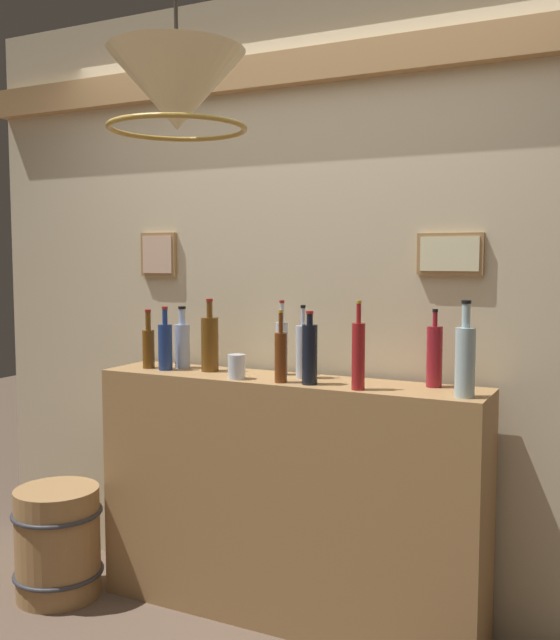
% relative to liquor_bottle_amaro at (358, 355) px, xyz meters
% --- Properties ---
extents(panelled_rear_partition, '(3.54, 0.15, 2.71)m').
position_rel_liquor_bottle_amaro_xyz_m(panelled_rear_partition, '(-0.36, 0.35, 0.24)').
color(panelled_rear_partition, beige).
rests_on(panelled_rear_partition, ground).
extents(bar_shelf_unit, '(1.69, 0.33, 1.04)m').
position_rel_liquor_bottle_amaro_xyz_m(bar_shelf_unit, '(-0.36, 0.11, -0.66)').
color(bar_shelf_unit, '#9E7547').
rests_on(bar_shelf_unit, ground).
extents(liquor_bottle_amaro, '(0.05, 0.05, 0.34)m').
position_rel_liquor_bottle_amaro_xyz_m(liquor_bottle_amaro, '(0.00, 0.00, 0.00)').
color(liquor_bottle_amaro, maroon).
rests_on(liquor_bottle_amaro, bar_shelf_unit).
extents(liquor_bottle_rye, '(0.08, 0.08, 0.32)m').
position_rel_liquor_bottle_amaro_xyz_m(liquor_bottle_rye, '(-0.75, 0.13, -0.01)').
color(liquor_bottle_rye, brown).
rests_on(liquor_bottle_rye, bar_shelf_unit).
extents(liquor_bottle_mezcal, '(0.05, 0.05, 0.30)m').
position_rel_liquor_bottle_amaro_xyz_m(liquor_bottle_mezcal, '(-0.34, 0.01, -0.03)').
color(liquor_bottle_mezcal, brown).
rests_on(liquor_bottle_mezcal, bar_shelf_unit).
extents(liquor_bottle_bourbon, '(0.06, 0.06, 0.27)m').
position_rel_liquor_bottle_amaro_xyz_m(liquor_bottle_bourbon, '(-1.05, 0.08, -0.03)').
color(liquor_bottle_bourbon, brown).
rests_on(liquor_bottle_bourbon, bar_shelf_unit).
extents(liquor_bottle_gin, '(0.06, 0.06, 0.31)m').
position_rel_liquor_bottle_amaro_xyz_m(liquor_bottle_gin, '(0.25, 0.19, -0.01)').
color(liquor_bottle_gin, maroon).
rests_on(liquor_bottle_gin, bar_shelf_unit).
extents(liquor_bottle_vodka, '(0.06, 0.06, 0.29)m').
position_rel_liquor_bottle_amaro_xyz_m(liquor_bottle_vodka, '(-0.22, 0.02, -0.01)').
color(liquor_bottle_vodka, black).
rests_on(liquor_bottle_vodka, bar_shelf_unit).
extents(liquor_bottle_scotch, '(0.07, 0.07, 0.28)m').
position_rel_liquor_bottle_amaro_xyz_m(liquor_bottle_scotch, '(-0.91, 0.16, -0.02)').
color(liquor_bottle_scotch, '#A4B7DD').
rests_on(liquor_bottle_scotch, bar_shelf_unit).
extents(liquor_bottle_brandy, '(0.06, 0.06, 0.29)m').
position_rel_liquor_bottle_amaro_xyz_m(liquor_bottle_brandy, '(-0.95, 0.07, -0.02)').
color(liquor_bottle_brandy, navy).
rests_on(liquor_bottle_brandy, bar_shelf_unit).
extents(liquor_bottle_port, '(0.07, 0.07, 0.35)m').
position_rel_liquor_bottle_amaro_xyz_m(liquor_bottle_port, '(0.40, 0.03, 0.00)').
color(liquor_bottle_port, '#A4C0C4').
rests_on(liquor_bottle_port, bar_shelf_unit).
extents(liquor_bottle_rum, '(0.05, 0.05, 0.32)m').
position_rel_liquor_bottle_amaro_xyz_m(liquor_bottle_rum, '(-0.42, 0.19, -0.01)').
color(liquor_bottle_rum, silver).
rests_on(liquor_bottle_rum, bar_shelf_unit).
extents(liquor_bottle_vermouth, '(0.06, 0.06, 0.31)m').
position_rel_liquor_bottle_amaro_xyz_m(liquor_bottle_vermouth, '(-0.30, 0.15, -0.02)').
color(liquor_bottle_vermouth, silver).
rests_on(liquor_bottle_vermouth, bar_shelf_unit).
extents(glass_tumbler_rocks, '(0.07, 0.07, 0.10)m').
position_rel_liquor_bottle_amaro_xyz_m(glass_tumbler_rocks, '(-0.54, 0.01, -0.08)').
color(glass_tumbler_rocks, silver).
rests_on(glass_tumbler_rocks, bar_shelf_unit).
extents(pendant_lamp, '(0.43, 0.43, 0.63)m').
position_rel_liquor_bottle_amaro_xyz_m(pendant_lamp, '(-0.33, -0.71, 0.87)').
color(pendant_lamp, beige).
extents(wooden_barrel, '(0.41, 0.41, 0.50)m').
position_rel_liquor_bottle_amaro_xyz_m(wooden_barrel, '(-1.39, -0.17, -0.93)').
color(wooden_barrel, '#9E7547').
rests_on(wooden_barrel, ground).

